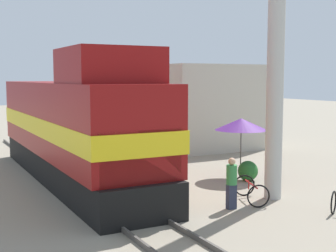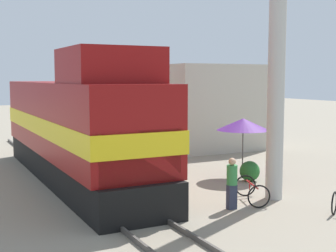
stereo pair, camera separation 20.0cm
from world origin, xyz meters
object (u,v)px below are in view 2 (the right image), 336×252
(utility_pole, at_px, (278,27))
(person_bystander, at_px, (232,182))
(vendor_umbrella, at_px, (243,124))
(bicycle, at_px, (252,191))
(billboard_sign, at_px, (166,106))
(locomotive, at_px, (77,128))

(utility_pole, relative_size, person_bystander, 7.07)
(vendor_umbrella, relative_size, bicycle, 1.43)
(vendor_umbrella, bearing_deg, utility_pole, -107.59)
(billboard_sign, bearing_deg, bicycle, -94.46)
(billboard_sign, xyz_separation_m, person_bystander, (-1.71, -8.10, -1.92))
(locomotive, bearing_deg, bicycle, -52.91)
(billboard_sign, bearing_deg, person_bystander, -101.91)
(utility_pole, bearing_deg, billboard_sign, 92.58)
(utility_pole, distance_m, vendor_umbrella, 4.97)
(vendor_umbrella, xyz_separation_m, person_bystander, (-3.08, -3.67, -1.36))
(locomotive, xyz_separation_m, bicycle, (4.34, -5.74, -1.78))
(utility_pole, xyz_separation_m, billboard_sign, (-0.35, 7.67, -3.07))
(locomotive, distance_m, utility_pole, 8.63)
(locomotive, distance_m, billboard_sign, 5.34)
(utility_pole, relative_size, bicycle, 6.69)
(person_bystander, bearing_deg, utility_pole, 11.67)
(vendor_umbrella, height_order, person_bystander, vendor_umbrella)
(vendor_umbrella, xyz_separation_m, billboard_sign, (-1.38, 4.43, 0.55))
(bicycle, bearing_deg, utility_pole, -159.63)
(locomotive, height_order, person_bystander, locomotive)
(person_bystander, bearing_deg, billboard_sign, 78.09)
(vendor_umbrella, bearing_deg, locomotive, 158.50)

